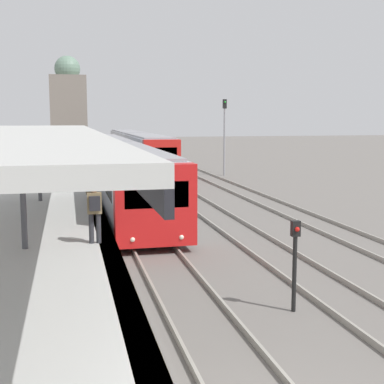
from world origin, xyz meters
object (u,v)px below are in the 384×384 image
object	(u,v)px
signal_post_near	(295,256)
signal_mast_far	(224,129)
train_near	(116,165)
train_far	(136,147)
person_on_platform	(95,209)

from	to	relation	value
signal_post_near	signal_mast_far	xyz separation A→B (m)	(6.87, 28.84, 2.33)
signal_mast_far	signal_post_near	bearing A→B (deg)	-103.40
signal_post_near	train_near	bearing A→B (deg)	96.15
train_near	train_far	distance (m)	19.92
train_near	signal_mast_far	distance (m)	12.31
person_on_platform	train_near	size ratio (longest dim) A/B	0.06
train_far	signal_post_near	distance (m)	40.39
signal_post_near	train_far	bearing A→B (deg)	87.91
person_on_platform	signal_mast_far	world-z (taller)	signal_mast_far
person_on_platform	signal_post_near	distance (m)	5.89
signal_post_near	signal_mast_far	size ratio (longest dim) A/B	0.36
train_near	signal_mast_far	world-z (taller)	signal_mast_far
signal_mast_far	train_near	bearing A→B (deg)	-138.56
train_far	signal_mast_far	bearing A→B (deg)	-64.89
train_near	train_far	bearing A→B (deg)	79.26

